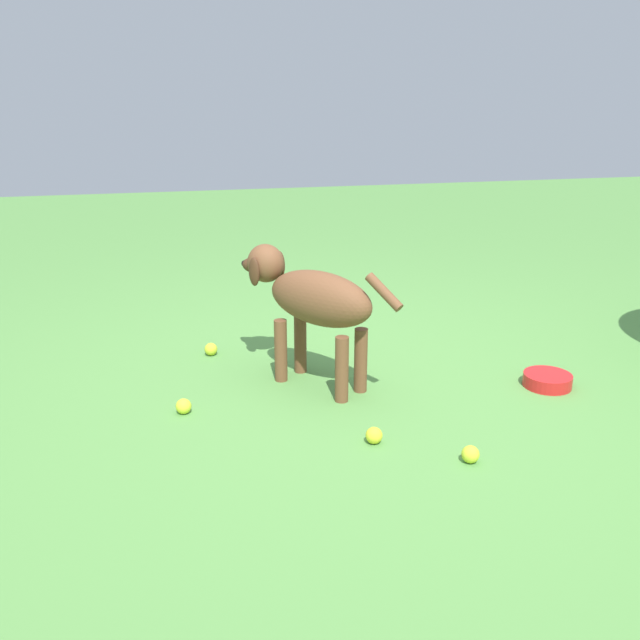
{
  "coord_description": "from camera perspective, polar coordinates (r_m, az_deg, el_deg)",
  "views": [
    {
      "loc": [
        0.91,
        2.73,
        1.29
      ],
      "look_at": [
        0.21,
        -0.11,
        0.32
      ],
      "focal_mm": 38.54,
      "sensor_mm": 36.0,
      "label": 1
    }
  ],
  "objects": [
    {
      "name": "ground",
      "position": [
        3.15,
        4.27,
        -5.85
      ],
      "size": [
        14.0,
        14.0,
        0.0
      ],
      "primitive_type": "plane",
      "color": "#548C42"
    },
    {
      "name": "dog",
      "position": [
        3.08,
        -0.77,
        1.8
      ],
      "size": [
        0.59,
        0.77,
        0.62
      ],
      "rotation": [
        0.0,
        0.0,
        5.35
      ],
      "color": "brown",
      "rests_on": "ground"
    },
    {
      "name": "tennis_ball_0",
      "position": [
        2.61,
        12.39,
        -10.83
      ],
      "size": [
        0.07,
        0.07,
        0.07
      ],
      "primitive_type": "sphere",
      "color": "#C7D92F",
      "rests_on": "ground"
    },
    {
      "name": "tennis_ball_1",
      "position": [
        2.69,
        4.51,
        -9.53
      ],
      "size": [
        0.07,
        0.07,
        0.07
      ],
      "primitive_type": "sphere",
      "color": "yellow",
      "rests_on": "ground"
    },
    {
      "name": "tennis_ball_2",
      "position": [
        3.58,
        -9.05,
        -2.41
      ],
      "size": [
        0.07,
        0.07,
        0.07
      ],
      "primitive_type": "sphere",
      "color": "#C7D32D",
      "rests_on": "ground"
    },
    {
      "name": "tennis_ball_3",
      "position": [
        2.97,
        -11.26,
        -7.04
      ],
      "size": [
        0.07,
        0.07,
        0.07
      ],
      "primitive_type": "sphere",
      "color": "#D0E02F",
      "rests_on": "ground"
    },
    {
      "name": "tennis_ball_4",
      "position": [
        4.08,
        1.8,
        0.43
      ],
      "size": [
        0.07,
        0.07,
        0.07
      ],
      "primitive_type": "sphere",
      "color": "#CEDA2B",
      "rests_on": "ground"
    },
    {
      "name": "water_bowl",
      "position": [
        3.34,
        18.36,
        -4.76
      ],
      "size": [
        0.22,
        0.22,
        0.06
      ],
      "primitive_type": "cylinder",
      "color": "red",
      "rests_on": "ground"
    }
  ]
}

